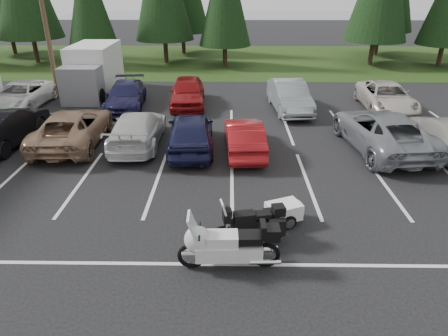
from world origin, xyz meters
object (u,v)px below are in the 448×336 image
car_near_3 (137,129)px  car_far_4 (386,97)px  touring_motorcycle (229,241)px  car_near_4 (191,132)px  car_far_3 (290,96)px  box_truck (91,72)px  car_far_1 (126,96)px  car_far_2 (188,92)px  cargo_trailer (283,213)px  car_near_2 (73,127)px  adventure_motorcycle (250,221)px  car_near_7 (442,134)px  car_near_5 (244,137)px  car_near_1 (5,127)px  car_near_6 (382,131)px  utility_pole (44,15)px  car_far_0 (21,95)px

car_near_3 → car_far_4: bearing=-159.0°
touring_motorcycle → car_near_4: bearing=100.2°
car_near_4 → car_far_3: bearing=-134.7°
box_truck → car_far_4: size_ratio=1.08×
car_far_1 → touring_motorcycle: size_ratio=1.69×
car_far_2 → car_far_3: 5.67m
car_far_4 → touring_motorcycle: touring_motorcycle is taller
cargo_trailer → car_far_1: bearing=99.9°
car_near_2 → adventure_motorcycle: car_near_2 is taller
car_near_4 → car_near_7: bearing=177.2°
car_near_5 → car_near_4: bearing=-10.5°
car_near_1 → car_near_6: (16.07, -0.27, 0.01)m
car_far_2 → adventure_motorcycle: bearing=-80.8°
car_far_1 → cargo_trailer: bearing=-63.0°
car_near_4 → car_far_2: (-0.75, 6.37, -0.00)m
box_truck → car_far_3: bearing=-14.3°
car_far_1 → car_far_4: size_ratio=0.92×
utility_pole → car_far_4: size_ratio=1.73×
car_near_2 → car_far_3: 11.17m
car_near_2 → car_near_6: car_near_6 is taller
car_near_4 → car_near_6: 8.02m
car_near_3 → car_near_6: 10.37m
adventure_motorcycle → car_near_6: bearing=37.5°
utility_pole → car_near_6: 18.92m
car_far_0 → car_near_4: bearing=-29.6°
car_near_1 → car_far_2: (7.31, 5.91, -0.02)m
car_far_1 → touring_motorcycle: touring_motorcycle is taller
car_near_7 → car_far_4: size_ratio=0.94×
car_near_3 → touring_motorcycle: 9.04m
utility_pole → car_near_5: utility_pole is taller
car_near_6 → touring_motorcycle: (-6.40, -7.79, -0.03)m
car_far_0 → touring_motorcycle: size_ratio=1.77×
cargo_trailer → adventure_motorcycle: bearing=-158.4°
car_far_0 → adventure_motorcycle: bearing=-45.0°
car_near_6 → touring_motorcycle: size_ratio=2.08×
car_near_1 → touring_motorcycle: size_ratio=1.73×
car_far_1 → car_far_2: 3.42m
car_near_1 → car_far_1: bearing=-122.3°
utility_pole → adventure_motorcycle: size_ratio=3.84×
cargo_trailer → car_far_0: bearing=116.3°
car_near_3 → adventure_motorcycle: (4.52, -7.10, -0.01)m
car_near_2 → car_near_1: bearing=-0.3°
utility_pole → car_near_5: (11.00, -8.25, -4.01)m
utility_pole → box_truck: bearing=14.0°
utility_pole → car_far_4: (18.92, -2.30, -3.98)m
car_far_3 → car_far_2: bearing=165.9°
car_near_4 → car_near_3: bearing=-15.5°
car_near_3 → car_far_0: 9.28m
touring_motorcycle → adventure_motorcycle: bearing=59.7°
car_near_3 → car_far_0: size_ratio=0.99×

